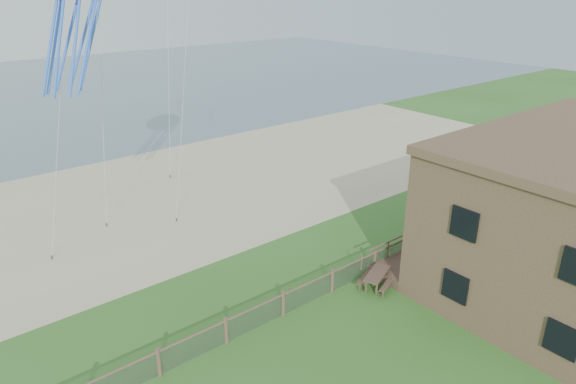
# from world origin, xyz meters

# --- Properties ---
(sand_beach) EXTENTS (72.00, 20.00, 0.02)m
(sand_beach) POSITION_xyz_m (0.00, 22.00, 0.00)
(sand_beach) COLOR tan
(sand_beach) RESTS_ON ground
(chainlink_fence) EXTENTS (36.20, 0.20, 1.25)m
(chainlink_fence) POSITION_xyz_m (0.00, 6.00, 0.55)
(chainlink_fence) COLOR #4C392B
(chainlink_fence) RESTS_ON ground
(motel_deck) EXTENTS (15.00, 2.00, 0.50)m
(motel_deck) POSITION_xyz_m (13.00, 5.00, 0.25)
(motel_deck) COLOR brown
(motel_deck) RESTS_ON ground
(picnic_table) EXTENTS (2.35, 2.09, 0.82)m
(picnic_table) POSITION_xyz_m (5.06, 5.00, 0.41)
(picnic_table) COLOR brown
(picnic_table) RESTS_ON ground
(octopus_kite) EXTENTS (3.86, 2.86, 7.56)m
(octopus_kite) POSITION_xyz_m (-4.58, 14.81, 12.92)
(octopus_kite) COLOR #E42454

